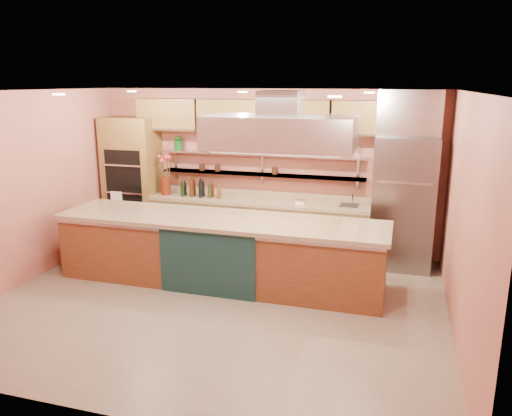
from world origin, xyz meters
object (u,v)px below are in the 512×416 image
(kitchen_scale, at_px, (300,201))
(green_canister, at_px, (246,147))
(refrigerator, at_px, (403,203))
(island, at_px, (220,250))
(copper_kettle, at_px, (215,147))
(flower_vase, at_px, (165,186))

(kitchen_scale, xyz_separation_m, green_canister, (-1.03, 0.22, 0.84))
(refrigerator, distance_m, green_canister, 2.79)
(island, height_order, copper_kettle, copper_kettle)
(island, bearing_deg, kitchen_scale, 58.47)
(island, relative_size, green_canister, 24.09)
(flower_vase, bearing_deg, refrigerator, -0.14)
(kitchen_scale, xyz_separation_m, copper_kettle, (-1.60, 0.22, 0.82))
(kitchen_scale, bearing_deg, green_canister, 160.88)
(green_canister, bearing_deg, refrigerator, -4.92)
(island, bearing_deg, refrigerator, 29.86)
(green_canister, bearing_deg, flower_vase, -171.40)
(refrigerator, xyz_separation_m, kitchen_scale, (-1.65, 0.01, -0.08))
(green_canister, bearing_deg, island, -85.89)
(island, relative_size, kitchen_scale, 30.61)
(island, height_order, flower_vase, flower_vase)
(flower_vase, distance_m, copper_kettle, 1.15)
(refrigerator, distance_m, flower_vase, 4.13)
(island, bearing_deg, flower_vase, 137.34)
(kitchen_scale, relative_size, copper_kettle, 0.81)
(island, relative_size, copper_kettle, 24.65)
(refrigerator, relative_size, copper_kettle, 10.87)
(refrigerator, bearing_deg, island, -150.35)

